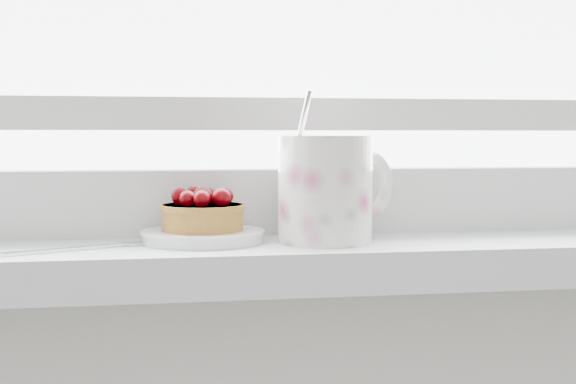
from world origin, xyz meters
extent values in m
cube|color=silver|center=(0.00, 1.90, 0.92)|extent=(1.60, 0.20, 0.04)
cube|color=silver|center=(0.00, 1.97, 0.97)|extent=(1.30, 0.05, 0.07)
cube|color=silver|center=(0.00, 1.97, 1.07)|extent=(1.30, 0.04, 0.04)
cylinder|color=white|center=(-0.06, 1.90, 0.95)|extent=(0.12, 0.12, 0.01)
cylinder|color=brown|center=(-0.06, 1.90, 0.97)|extent=(0.08, 0.08, 0.03)
cylinder|color=brown|center=(-0.06, 1.90, 0.98)|extent=(0.08, 0.08, 0.01)
sphere|color=#410004|center=(-0.06, 1.90, 0.99)|extent=(0.02, 0.02, 0.02)
sphere|color=#410004|center=(-0.04, 1.91, 0.99)|extent=(0.02, 0.02, 0.02)
sphere|color=#410004|center=(-0.06, 1.92, 0.99)|extent=(0.02, 0.02, 0.02)
sphere|color=#410004|center=(-0.07, 1.92, 0.99)|extent=(0.02, 0.02, 0.02)
sphere|color=#410004|center=(-0.09, 1.90, 0.99)|extent=(0.02, 0.02, 0.02)
sphere|color=#410004|center=(-0.08, 1.88, 0.99)|extent=(0.02, 0.02, 0.02)
sphere|color=#410004|center=(-0.07, 1.88, 0.99)|extent=(0.02, 0.02, 0.02)
sphere|color=#410004|center=(-0.05, 1.88, 0.99)|extent=(0.02, 0.02, 0.02)
cylinder|color=silver|center=(0.06, 1.88, 0.99)|extent=(0.12, 0.12, 0.11)
cylinder|color=black|center=(0.06, 1.88, 1.04)|extent=(0.08, 0.08, 0.01)
torus|color=silver|center=(0.10, 1.90, 1.00)|extent=(0.07, 0.04, 0.07)
cylinder|color=silver|center=(0.04, 1.89, 1.06)|extent=(0.02, 0.02, 0.07)
cube|color=silver|center=(-0.20, 1.86, 0.94)|extent=(0.09, 0.05, 0.00)
cube|color=silver|center=(-0.24, 1.84, 0.94)|extent=(0.02, 0.02, 0.00)
cube|color=silver|center=(-0.15, 1.88, 0.94)|extent=(0.02, 0.01, 0.00)
cube|color=silver|center=(-0.13, 1.89, 0.94)|extent=(0.03, 0.03, 0.00)
cube|color=silver|center=(-0.10, 1.89, 0.94)|extent=(0.03, 0.02, 0.00)
cube|color=silver|center=(-0.10, 1.90, 0.94)|extent=(0.03, 0.02, 0.00)
cube|color=silver|center=(-0.11, 1.90, 0.94)|extent=(0.03, 0.02, 0.00)
cube|color=silver|center=(-0.11, 1.91, 0.94)|extent=(0.03, 0.02, 0.00)
camera|label=1|loc=(-0.12, 1.10, 1.05)|focal=50.00mm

